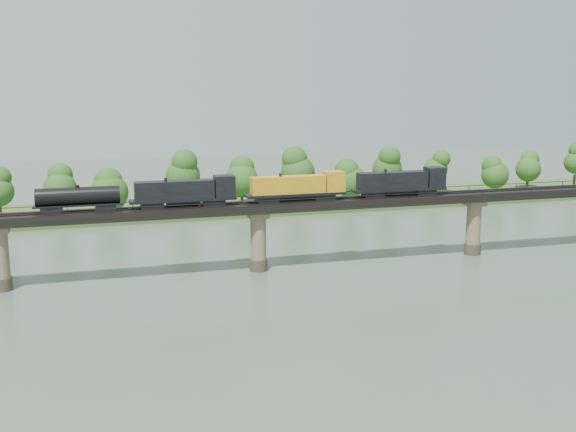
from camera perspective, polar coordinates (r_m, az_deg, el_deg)
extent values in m
plane|color=#3D4D3D|center=(93.29, 2.11, -9.09)|extent=(400.00, 400.00, 0.00)
cube|color=#324D1E|center=(173.19, -6.68, 0.66)|extent=(300.00, 24.00, 1.60)
cylinder|color=#473A2D|center=(118.01, -21.64, -5.00)|extent=(3.00, 3.00, 2.00)
cylinder|color=#847056|center=(116.89, -21.80, -2.88)|extent=(2.60, 2.60, 9.00)
cylinder|color=#473A2D|center=(120.50, -2.34, -3.86)|extent=(3.00, 3.00, 2.00)
cylinder|color=#847056|center=(119.41, -2.36, -1.78)|extent=(2.60, 2.60, 9.00)
cube|color=#847056|center=(118.57, -2.38, 0.10)|extent=(3.20, 3.20, 1.00)
cylinder|color=#473A2D|center=(135.34, 14.35, -2.52)|extent=(3.00, 3.00, 2.00)
cylinder|color=#847056|center=(134.36, 14.45, -0.66)|extent=(2.60, 2.60, 9.00)
cube|color=#847056|center=(133.62, 14.53, 1.02)|extent=(3.20, 3.20, 1.00)
cube|color=black|center=(118.33, -2.38, 0.70)|extent=(220.00, 5.00, 1.50)
cube|color=black|center=(117.47, -2.30, 1.03)|extent=(220.00, 0.12, 0.16)
cube|color=black|center=(118.90, -2.47, 1.15)|extent=(220.00, 0.12, 0.16)
cube|color=black|center=(115.78, -2.10, 1.19)|extent=(220.00, 0.10, 0.10)
cube|color=black|center=(120.38, -2.66, 1.58)|extent=(220.00, 0.10, 0.10)
cube|color=black|center=(115.84, -2.10, 1.02)|extent=(0.08, 0.08, 0.70)
cube|color=black|center=(120.44, -2.66, 1.41)|extent=(0.08, 0.08, 0.70)
cylinder|color=#382619|center=(162.88, -21.78, 0.17)|extent=(0.70, 0.70, 3.51)
cylinder|color=#382619|center=(164.56, -17.47, 0.53)|extent=(0.70, 0.70, 3.34)
sphere|color=#1D4714|center=(163.83, -17.56, 2.07)|extent=(7.18, 7.18, 7.18)
sphere|color=#1D4714|center=(163.43, -17.62, 3.03)|extent=(5.39, 5.39, 5.39)
cylinder|color=#382619|center=(161.98, -13.87, 0.47)|extent=(0.70, 0.70, 2.83)
sphere|color=#1D4714|center=(161.34, -13.93, 1.78)|extent=(8.26, 8.26, 8.26)
sphere|color=#1D4714|center=(160.98, -13.97, 2.61)|extent=(6.19, 6.19, 6.19)
cylinder|color=#382619|center=(169.70, -8.25, 1.36)|extent=(0.70, 0.70, 3.96)
sphere|color=#1D4714|center=(168.88, -8.30, 3.13)|extent=(8.07, 8.07, 8.07)
sphere|color=#1D4714|center=(168.45, -8.33, 4.24)|extent=(6.05, 6.05, 6.05)
cylinder|color=#382619|center=(170.60, -3.66, 1.39)|extent=(0.70, 0.70, 3.27)
sphere|color=#1D4714|center=(169.91, -3.68, 2.83)|extent=(8.03, 8.03, 8.03)
sphere|color=#1D4714|center=(169.53, -3.69, 3.74)|extent=(6.02, 6.02, 6.02)
cylinder|color=#382619|center=(175.18, 0.78, 1.78)|extent=(0.70, 0.70, 3.92)
sphere|color=#1D4714|center=(174.39, 0.78, 3.47)|extent=(8.29, 8.29, 8.29)
sphere|color=#1D4714|center=(173.98, 0.78, 4.54)|extent=(6.21, 6.21, 6.21)
cylinder|color=#382619|center=(172.27, 4.93, 1.42)|extent=(0.70, 0.70, 3.02)
sphere|color=#1D4714|center=(171.63, 4.95, 2.75)|extent=(7.74, 7.74, 7.74)
sphere|color=#1D4714|center=(171.27, 4.97, 3.58)|extent=(5.80, 5.80, 5.80)
cylinder|color=#382619|center=(185.11, 7.80, 2.17)|extent=(0.70, 0.70, 3.80)
sphere|color=#1D4714|center=(184.38, 7.84, 3.72)|extent=(7.47, 7.47, 7.47)
sphere|color=#1D4714|center=(184.00, 7.87, 4.70)|extent=(5.60, 5.60, 5.60)
cylinder|color=#382619|center=(191.24, 11.53, 2.27)|extent=(0.70, 0.70, 3.38)
sphere|color=#1D4714|center=(190.60, 11.58, 3.61)|extent=(6.23, 6.23, 6.23)
sphere|color=#1D4714|center=(190.26, 11.61, 4.45)|extent=(4.67, 4.67, 4.67)
cylinder|color=#382619|center=(193.11, 15.98, 2.06)|extent=(0.70, 0.70, 2.77)
sphere|color=#1D4714|center=(192.58, 16.04, 3.14)|extent=(7.04, 7.04, 7.04)
sphere|color=#1D4714|center=(192.28, 16.08, 3.82)|extent=(5.28, 5.28, 5.28)
cylinder|color=#382619|center=(204.60, 18.38, 2.44)|extent=(0.70, 0.70, 2.94)
sphere|color=#1D4714|center=(204.08, 18.45, 3.53)|extent=(6.73, 6.73, 6.73)
sphere|color=#1D4714|center=(203.78, 18.49, 4.21)|extent=(5.05, 5.05, 5.05)
cylinder|color=#382619|center=(208.87, 21.67, 2.52)|extent=(0.70, 0.70, 3.94)
sphere|color=#1D4714|center=(208.20, 21.78, 3.95)|extent=(6.17, 6.17, 6.17)
cube|color=black|center=(128.46, 10.76, 1.91)|extent=(3.56, 2.14, 0.98)
cube|color=black|center=(124.39, 6.72, 1.73)|extent=(3.56, 2.14, 0.98)
cube|color=black|center=(126.25, 8.78, 2.10)|extent=(16.92, 2.67, 0.45)
cube|color=black|center=(125.45, 8.25, 2.82)|extent=(12.46, 2.40, 2.85)
cube|color=black|center=(128.89, 11.50, 3.05)|extent=(3.21, 2.67, 3.38)
cylinder|color=black|center=(126.33, 8.77, 1.88)|extent=(5.34, 1.25, 1.25)
cube|color=black|center=(121.26, 2.83, 1.55)|extent=(3.56, 2.14, 0.98)
cube|color=black|center=(118.49, -1.65, 1.32)|extent=(3.56, 2.14, 0.98)
cube|color=black|center=(119.67, 0.62, 1.73)|extent=(16.92, 2.67, 0.45)
cube|color=gold|center=(119.04, 0.00, 2.48)|extent=(12.46, 2.40, 2.85)
cube|color=gold|center=(121.44, 3.64, 2.76)|extent=(3.21, 2.67, 3.38)
cylinder|color=black|center=(119.76, 0.62, 1.50)|extent=(5.34, 1.25, 1.25)
cube|color=black|center=(116.63, -5.89, 1.11)|extent=(3.56, 2.14, 0.98)
cube|color=black|center=(115.34, -10.69, 0.86)|extent=(3.56, 2.14, 0.98)
cube|color=black|center=(115.77, -8.28, 1.29)|extent=(16.92, 2.67, 0.45)
cube|color=black|center=(115.34, -8.96, 2.06)|extent=(12.46, 2.40, 2.85)
cube|color=black|center=(116.53, -5.06, 2.38)|extent=(3.21, 2.67, 3.38)
cylinder|color=black|center=(115.86, -8.28, 1.05)|extent=(5.34, 1.25, 1.25)
cube|color=black|center=(114.92, -14.22, 0.67)|extent=(3.12, 1.96, 0.98)
cube|color=black|center=(114.98, -18.21, 0.45)|extent=(3.12, 1.96, 0.98)
cube|color=black|center=(114.78, -16.23, 0.85)|extent=(13.35, 2.14, 0.27)
cylinder|color=black|center=(114.54, -16.27, 1.55)|extent=(12.46, 2.67, 2.67)
cylinder|color=black|center=(114.32, -16.31, 2.25)|extent=(0.62, 0.62, 0.45)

